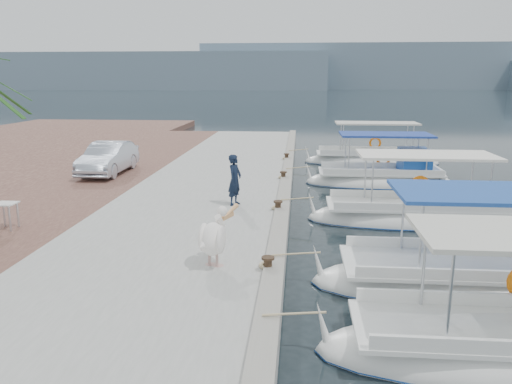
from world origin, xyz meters
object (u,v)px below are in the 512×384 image
(fishing_caique_e, at_px, (371,161))
(pelican, at_px, (214,237))
(fisherman, at_px, (235,180))
(fishing_caique_c, at_px, (416,218))
(fishing_caique_d, at_px, (382,180))
(parked_car, at_px, (108,158))
(fishing_caique_b, at_px, (488,284))

(fishing_caique_e, xyz_separation_m, pelican, (-5.78, -17.00, 1.02))
(fishing_caique_e, xyz_separation_m, fisherman, (-6.01, -11.60, 1.20))
(pelican, bearing_deg, fishing_caique_e, 71.22)
(fishing_caique_e, height_order, pelican, fishing_caique_e)
(fishing_caique_c, relative_size, fisherman, 4.22)
(fishing_caique_e, bearing_deg, pelican, -108.78)
(fishing_caique_e, bearing_deg, fishing_caique_d, -93.23)
(fisherman, distance_m, parked_car, 7.91)
(fishing_caique_e, bearing_deg, fisherman, -117.37)
(parked_car, bearing_deg, fishing_caique_c, -21.77)
(fishing_caique_b, distance_m, pelican, 6.14)
(fishing_caique_b, xyz_separation_m, parked_car, (-12.42, 10.03, 1.05))
(fishing_caique_b, relative_size, parked_car, 1.90)
(fishing_caique_c, distance_m, parked_car, 12.97)
(fishing_caique_e, relative_size, parked_car, 1.77)
(fisherman, bearing_deg, fishing_caique_b, -110.52)
(fishing_caique_b, bearing_deg, fisherman, 141.10)
(fishing_caique_b, relative_size, fishing_caique_c, 1.11)
(fishing_caique_b, bearing_deg, fishing_caique_e, 90.91)
(fishing_caique_b, distance_m, fishing_caique_d, 11.09)
(parked_car, bearing_deg, fisherman, -39.10)
(fishing_caique_e, bearing_deg, fishing_caique_b, -89.09)
(parked_car, bearing_deg, fishing_caique_b, -39.09)
(fishing_caique_c, distance_m, fishing_caique_d, 5.82)
(fishing_caique_d, xyz_separation_m, parked_car, (-11.84, -1.05, 0.98))
(fishing_caique_b, xyz_separation_m, fishing_caique_d, (-0.58, 11.08, 0.07))
(fishing_caique_c, relative_size, parked_car, 1.70)
(fishing_caique_b, height_order, pelican, fishing_caique_b)
(fishing_caique_c, bearing_deg, pelican, -135.22)
(fishing_caique_c, xyz_separation_m, fisherman, (-5.87, -0.21, 1.20))
(fishing_caique_e, relative_size, fisherman, 4.38)
(fishing_caique_e, distance_m, parked_car, 13.89)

